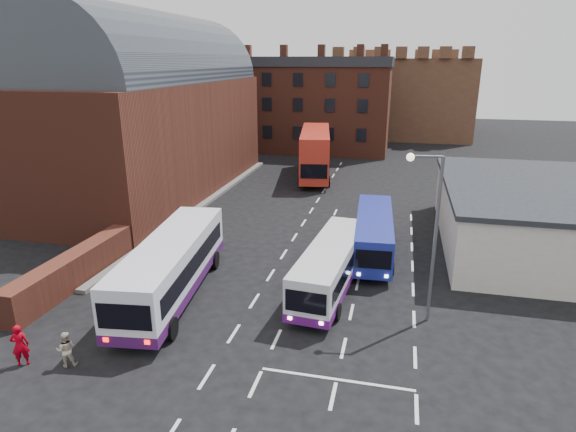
% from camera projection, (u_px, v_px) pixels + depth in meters
% --- Properties ---
extents(ground, '(180.00, 180.00, 0.00)m').
position_uv_depth(ground, '(239.00, 325.00, 22.57)').
color(ground, black).
extents(railway_station, '(12.00, 28.00, 16.00)m').
position_uv_depth(railway_station, '(148.00, 109.00, 43.01)').
color(railway_station, '#602B1E').
rests_on(railway_station, ground).
extents(forecourt_wall, '(1.20, 10.00, 1.80)m').
position_uv_depth(forecourt_wall, '(74.00, 269.00, 26.36)').
color(forecourt_wall, '#602B1E').
rests_on(forecourt_wall, ground).
extents(cream_building, '(10.40, 16.40, 4.25)m').
position_uv_depth(cream_building, '(524.00, 214.00, 31.60)').
color(cream_building, beige).
rests_on(cream_building, ground).
extents(brick_terrace, '(22.00, 10.00, 11.00)m').
position_uv_depth(brick_terrace, '(306.00, 109.00, 64.74)').
color(brick_terrace, brown).
rests_on(brick_terrace, ground).
extents(castle_keep, '(22.00, 22.00, 12.00)m').
position_uv_depth(castle_keep, '(399.00, 96.00, 80.49)').
color(castle_keep, brown).
rests_on(castle_keep, ground).
extents(bus_white_outbound, '(4.00, 11.66, 3.12)m').
position_uv_depth(bus_white_outbound, '(172.00, 263.00, 24.82)').
color(bus_white_outbound, silver).
rests_on(bus_white_outbound, ground).
extents(bus_white_inbound, '(3.02, 9.62, 2.58)m').
position_uv_depth(bus_white_inbound, '(331.00, 263.00, 25.57)').
color(bus_white_inbound, silver).
rests_on(bus_white_inbound, ground).
extents(bus_blue, '(2.81, 9.68, 2.61)m').
position_uv_depth(bus_blue, '(374.00, 231.00, 30.28)').
color(bus_blue, navy).
rests_on(bus_blue, ground).
extents(bus_red_double, '(4.76, 12.65, 4.94)m').
position_uv_depth(bus_red_double, '(315.00, 153.00, 50.00)').
color(bus_red_double, red).
rests_on(bus_red_double, ground).
extents(street_lamp, '(1.63, 0.45, 8.04)m').
position_uv_depth(street_lamp, '(430.00, 224.00, 21.50)').
color(street_lamp, slate).
rests_on(street_lamp, ground).
extents(pedestrian_red, '(0.80, 0.73, 1.83)m').
position_uv_depth(pedestrian_red, '(20.00, 345.00, 19.35)').
color(pedestrian_red, '#A5000F').
rests_on(pedestrian_red, ground).
extents(pedestrian_beige, '(0.92, 0.85, 1.51)m').
position_uv_depth(pedestrian_beige, '(66.00, 349.00, 19.34)').
color(pedestrian_beige, beige).
rests_on(pedestrian_beige, ground).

